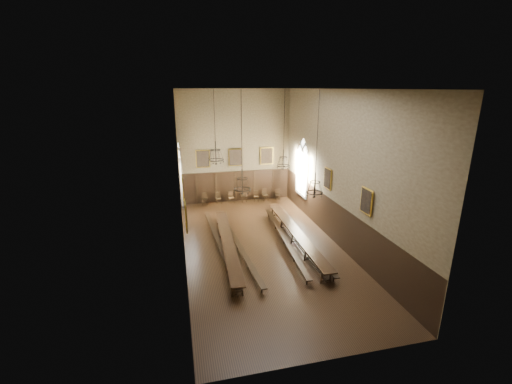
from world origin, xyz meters
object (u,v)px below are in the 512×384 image
object	(u,v)px
chair_7	(278,196)
chandelier_back_left	(216,155)
table_right	(296,237)
chandelier_front_left	(242,182)
chair_3	(231,199)
chandelier_back_right	(283,161)
bench_right_inner	(284,239)
bench_left_outer	(219,245)
chair_2	(218,200)
chair_6	(265,197)
chair_5	(256,198)
table_left	(228,247)
chandelier_front_right	(315,186)
bench_right_outer	(304,238)
chair_4	(244,198)
chair_1	(205,201)
bench_left_inner	(237,245)

from	to	relation	value
chair_7	chandelier_back_left	xyz separation A→B (m)	(-5.73, -5.58, 4.81)
table_right	chandelier_front_left	distance (m)	6.51
chair_3	chandelier_back_right	xyz separation A→B (m)	(2.48, -5.94, 4.33)
bench_right_inner	chair_7	distance (m)	8.54
bench_left_outer	chandelier_back_right	bearing A→B (deg)	27.40
chair_2	chair_6	size ratio (longest dim) A/B	0.93
chair_5	table_left	bearing A→B (deg)	-102.56
table_left	chandelier_front_right	xyz separation A→B (m)	(3.93, -2.77, 4.14)
chair_5	chandelier_back_left	world-z (taller)	chandelier_back_left
bench_right_outer	chandelier_front_right	xyz separation A→B (m)	(-0.80, -3.14, 4.23)
table_left	table_right	world-z (taller)	table_right
chair_7	chair_6	bearing A→B (deg)	-172.42
table_left	chair_6	distance (m)	9.79
chair_4	chair_6	bearing A→B (deg)	-5.37
chair_1	chandelier_front_right	size ratio (longest dim) A/B	0.19
table_left	table_right	distance (m)	4.21
chair_3	chandelier_back_left	size ratio (longest dim) A/B	0.21
chair_5	bench_right_inner	bearing A→B (deg)	-80.99
chandelier_back_left	chandelier_front_left	distance (m)	5.68
bench_left_outer	chair_1	distance (m)	8.32
chair_2	bench_right_inner	bearing A→B (deg)	-79.51
chandelier_back_right	chandelier_front_left	xyz separation A→B (m)	(-3.71, -5.34, 0.23)
table_left	bench_right_outer	bearing A→B (deg)	4.43
chair_3	chandelier_front_left	bearing A→B (deg)	-107.49
chair_4	chandelier_back_left	world-z (taller)	chandelier_back_left
bench_right_inner	chair_2	world-z (taller)	chair_2
chair_7	chandelier_back_right	xyz separation A→B (m)	(-1.48, -5.88, 4.35)
chair_3	chandelier_front_right	bearing A→B (deg)	-89.96
table_right	chandelier_back_left	world-z (taller)	chandelier_back_left
chair_1	chair_6	world-z (taller)	chair_6
chair_2	chair_5	world-z (taller)	chair_2
table_right	chair_7	world-z (taller)	chair_7
chair_7	bench_right_inner	bearing A→B (deg)	-96.06
chair_2	chair_7	distance (m)	5.00
bench_left_inner	chair_4	xyz separation A→B (m)	(2.09, 8.45, 0.01)
chair_1	chair_3	world-z (taller)	chair_1
chair_3	chair_7	bearing A→B (deg)	-12.02
chair_2	chair_5	distance (m)	3.13
bench_right_outer	chair_5	bearing A→B (deg)	97.01
chandelier_front_right	chair_5	bearing A→B (deg)	91.09
chair_5	chandelier_front_left	world-z (taller)	chandelier_front_left
bench_left_outer	chair_6	size ratio (longest dim) A/B	10.16
chair_4	chandelier_front_left	size ratio (longest dim) A/B	0.21
chair_1	chandelier_back_right	distance (m)	8.70
chandelier_back_right	chair_3	bearing A→B (deg)	112.63
table_right	bench_right_inner	world-z (taller)	table_right
chair_7	table_right	bearing A→B (deg)	-91.23
chair_3	chair_5	size ratio (longest dim) A/B	1.08
chair_3	chair_5	world-z (taller)	chair_3
bench_left_outer	chair_1	bearing A→B (deg)	90.67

